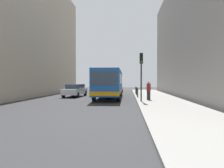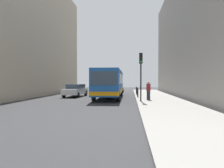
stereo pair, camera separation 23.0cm
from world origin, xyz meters
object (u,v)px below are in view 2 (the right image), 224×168
object	(u,v)px
car_behind_bus	(118,88)
bollard_near	(138,93)
car_beside_bus	(76,90)
bollard_mid	(137,91)
pedestrian_near_signal	(148,90)
bollard_far	(136,90)
bus	(110,82)
traffic_light	(141,68)

from	to	relation	value
car_behind_bus	bollard_near	world-z (taller)	car_behind_bus
car_beside_bus	bollard_mid	world-z (taller)	car_beside_bus
bollard_near	pedestrian_near_signal	world-z (taller)	pedestrian_near_signal
bollard_mid	car_beside_bus	bearing A→B (deg)	-173.67
car_behind_bus	bollard_far	size ratio (longest dim) A/B	4.66
bus	car_beside_bus	world-z (taller)	bus
car_behind_bus	pedestrian_near_signal	xyz separation A→B (m)	(3.73, -14.19, 0.22)
car_behind_bus	bollard_mid	xyz separation A→B (m)	(2.87, -8.54, -0.16)
car_behind_bus	bollard_near	distance (m)	11.75
bollard_near	bollard_mid	bearing A→B (deg)	90.00
bus	bollard_mid	bearing A→B (deg)	-147.69
car_beside_bus	pedestrian_near_signal	size ratio (longest dim) A/B	2.64
bus	bollard_far	world-z (taller)	bus
traffic_light	bollard_far	xyz separation A→B (m)	(-0.10, 9.88, -2.38)
car_behind_bus	bus	bearing A→B (deg)	89.69
bus	pedestrian_near_signal	distance (m)	5.43
bus	bollard_far	size ratio (longest dim) A/B	11.62
bollard_near	pedestrian_near_signal	distance (m)	2.95
car_beside_bus	bollard_far	size ratio (longest dim) A/B	4.76
car_behind_bus	traffic_light	size ratio (longest dim) A/B	1.08
pedestrian_near_signal	bus	bearing A→B (deg)	-28.41
car_beside_bus	traffic_light	bearing A→B (deg)	144.16
bus	bollard_near	distance (m)	3.36
car_beside_bus	traffic_light	world-z (taller)	traffic_light
bollard_near	bollard_far	distance (m)	5.69
traffic_light	bus	bearing A→B (deg)	121.90
car_beside_bus	bollard_far	bearing A→B (deg)	-149.18
bus	pedestrian_near_signal	bearing A→B (deg)	136.35
car_beside_bus	car_behind_bus	xyz separation A→B (m)	(4.44, 9.35, 0.00)
bollard_near	bollard_mid	size ratio (longest dim) A/B	1.00
car_behind_bus	bollard_near	size ratio (longest dim) A/B	4.66
car_beside_bus	bollard_near	distance (m)	7.58
bollard_mid	bollard_far	distance (m)	2.85
bollard_mid	car_behind_bus	bearing A→B (deg)	108.54
car_behind_bus	bollard_mid	bearing A→B (deg)	109.26
bollard_far	pedestrian_near_signal	bearing A→B (deg)	-84.18
bollard_far	bus	bearing A→B (deg)	-122.40
car_behind_bus	traffic_light	world-z (taller)	traffic_light
car_beside_bus	bollard_near	world-z (taller)	car_beside_bus
car_behind_bus	bollard_near	bearing A→B (deg)	104.84
car_beside_bus	bollard_near	bearing A→B (deg)	168.63
car_beside_bus	pedestrian_near_signal	bearing A→B (deg)	153.59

